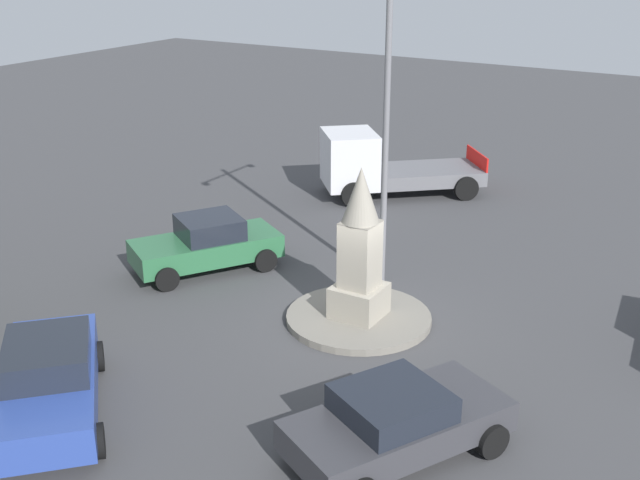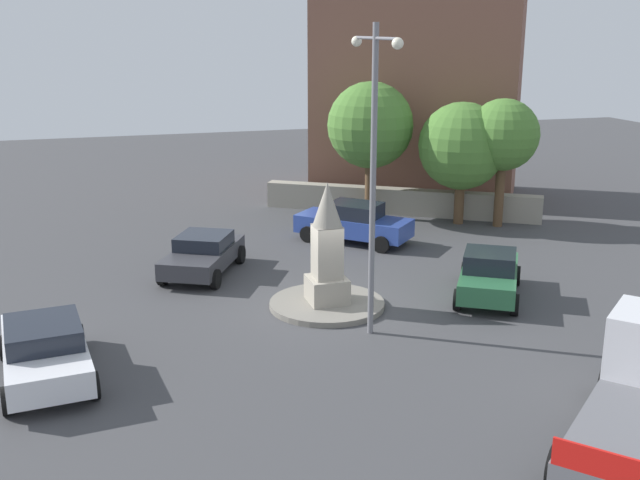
# 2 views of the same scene
# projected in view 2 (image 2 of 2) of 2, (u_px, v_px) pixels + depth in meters

# --- Properties ---
(ground_plane) EXTENTS (80.00, 80.00, 0.00)m
(ground_plane) POSITION_uv_depth(u_px,v_px,m) (327.00, 307.00, 22.87)
(ground_plane) COLOR #424244
(traffic_island) EXTENTS (3.46, 3.46, 0.17)m
(traffic_island) POSITION_uv_depth(u_px,v_px,m) (327.00, 304.00, 22.84)
(traffic_island) COLOR gray
(traffic_island) RESTS_ON ground
(monument) EXTENTS (1.13, 1.13, 3.64)m
(monument) POSITION_uv_depth(u_px,v_px,m) (327.00, 249.00, 22.37)
(monument) COLOR #9E9687
(monument) RESTS_ON traffic_island
(streetlamp) EXTENTS (3.13, 0.28, 8.24)m
(streetlamp) POSITION_uv_depth(u_px,v_px,m) (374.00, 154.00, 19.59)
(streetlamp) COLOR slate
(streetlamp) RESTS_ON ground
(car_dark_grey_parked_right) EXTENTS (4.37, 3.43, 1.35)m
(car_dark_grey_parked_right) POSITION_uv_depth(u_px,v_px,m) (203.00, 254.00, 25.78)
(car_dark_grey_parked_right) COLOR #38383D
(car_dark_grey_parked_right) RESTS_ON ground
(car_white_near_island) EXTENTS (4.55, 2.44, 1.45)m
(car_white_near_island) POSITION_uv_depth(u_px,v_px,m) (45.00, 349.00, 18.01)
(car_white_near_island) COLOR silver
(car_white_near_island) RESTS_ON ground
(car_green_parked_left) EXTENTS (4.24, 3.50, 1.50)m
(car_green_parked_left) POSITION_uv_depth(u_px,v_px,m) (489.00, 274.00, 23.48)
(car_green_parked_left) COLOR #2D6B42
(car_green_parked_left) RESTS_ON ground
(car_blue_approaching) EXTENTS (4.31, 4.34, 1.57)m
(car_blue_approaching) POSITION_uv_depth(u_px,v_px,m) (354.00, 222.00, 29.53)
(car_blue_approaching) COLOR #2D479E
(car_blue_approaching) RESTS_ON ground
(stone_boundary_wall) EXTENTS (7.27, 10.78, 1.15)m
(stone_boundary_wall) POSITION_uv_depth(u_px,v_px,m) (400.00, 201.00, 34.07)
(stone_boundary_wall) COLOR #9E9687
(stone_boundary_wall) RESTS_ON ground
(corner_building) EXTENTS (10.30, 11.31, 11.53)m
(corner_building) POSITION_uv_depth(u_px,v_px,m) (420.00, 77.00, 36.89)
(corner_building) COLOR brown
(corner_building) RESTS_ON ground
(tree_near_wall) EXTENTS (3.65, 3.65, 5.16)m
(tree_near_wall) POSITION_uv_depth(u_px,v_px,m) (462.00, 146.00, 31.68)
(tree_near_wall) COLOR brown
(tree_near_wall) RESTS_ON ground
(tree_mid_cluster) EXTENTS (2.95, 2.95, 5.34)m
(tree_mid_cluster) POSITION_uv_depth(u_px,v_px,m) (503.00, 136.00, 31.10)
(tree_mid_cluster) COLOR brown
(tree_mid_cluster) RESTS_ON ground
(tree_far_corner) EXTENTS (3.70, 3.70, 5.92)m
(tree_far_corner) POSITION_uv_depth(u_px,v_px,m) (370.00, 126.00, 32.52)
(tree_far_corner) COLOR brown
(tree_far_corner) RESTS_ON ground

